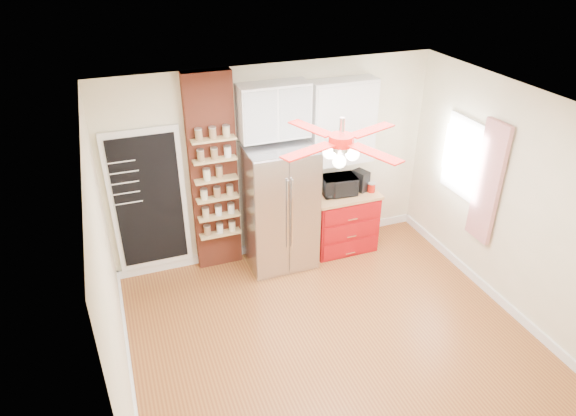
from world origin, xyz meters
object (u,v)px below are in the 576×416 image
object	(u,v)px
ceiling_fan	(341,141)
red_cabinet	(342,220)
toaster_oven	(339,185)
pantry_jar_oats	(207,175)
coffee_maker	(361,180)
canister_left	(371,188)
fridge	(280,207)

from	to	relation	value
ceiling_fan	red_cabinet	bearing A→B (deg)	61.29
toaster_oven	pantry_jar_oats	bearing A→B (deg)	-177.73
ceiling_fan	toaster_oven	world-z (taller)	ceiling_fan
ceiling_fan	toaster_oven	xyz separation A→B (m)	(0.83, 1.67, -1.39)
ceiling_fan	coffee_maker	bearing A→B (deg)	55.02
ceiling_fan	canister_left	bearing A→B (deg)	50.51
red_cabinet	canister_left	size ratio (longest dim) A/B	7.47
coffee_maker	pantry_jar_oats	bearing A→B (deg)	158.04
fridge	red_cabinet	xyz separation A→B (m)	(0.97, 0.05, -0.42)
red_cabinet	fridge	bearing A→B (deg)	-177.05
fridge	ceiling_fan	world-z (taller)	ceiling_fan
canister_left	pantry_jar_oats	distance (m)	2.32
coffee_maker	pantry_jar_oats	size ratio (longest dim) A/B	2.03
ceiling_fan	toaster_oven	bearing A→B (deg)	63.53
fridge	pantry_jar_oats	xyz separation A→B (m)	(-0.92, 0.13, 0.57)
red_cabinet	toaster_oven	size ratio (longest dim) A/B	1.99
coffee_maker	canister_left	bearing A→B (deg)	-62.78
red_cabinet	toaster_oven	xyz separation A→B (m)	(-0.09, -0.01, 0.58)
fridge	coffee_maker	xyz separation A→B (m)	(1.22, 0.05, 0.17)
coffee_maker	canister_left	size ratio (longest dim) A/B	2.30
toaster_oven	coffee_maker	xyz separation A→B (m)	(0.34, 0.00, 0.01)
fridge	ceiling_fan	bearing A→B (deg)	-88.24
toaster_oven	fridge	bearing A→B (deg)	-172.14
coffee_maker	fridge	bearing A→B (deg)	162.48
red_cabinet	coffee_maker	world-z (taller)	coffee_maker
fridge	canister_left	world-z (taller)	fridge
pantry_jar_oats	coffee_maker	bearing A→B (deg)	-2.30
canister_left	pantry_jar_oats	size ratio (longest dim) A/B	0.88
ceiling_fan	coffee_maker	distance (m)	2.47
fridge	pantry_jar_oats	distance (m)	1.09
fridge	pantry_jar_oats	bearing A→B (deg)	171.84
red_cabinet	pantry_jar_oats	distance (m)	2.13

